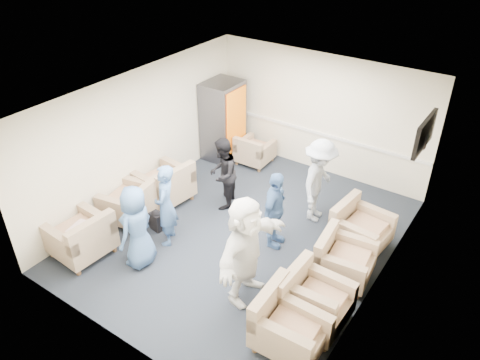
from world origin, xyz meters
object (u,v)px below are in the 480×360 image
Objects in this scene: armchair_left_far at (166,186)px; vending_machine at (223,121)px; armchair_right_far at (358,229)px; person_front_left at (137,227)px; person_mid_left at (166,205)px; armchair_right_near at (288,324)px; person_back_right at (319,181)px; armchair_right_midfar at (342,260)px; armchair_corner at (254,152)px; armchair_left_near at (83,238)px; person_mid_right at (275,210)px; armchair_right_midnear at (311,302)px; armchair_left_mid at (133,204)px; person_back_left at (223,174)px; person_front_right at (246,250)px.

vending_machine is at bearing -168.66° from armchair_left_far.
armchair_right_far is (3.78, 0.89, -0.02)m from armchair_left_far.
person_front_left is 0.97× the size of person_mid_left.
armchair_right_near is 3.14m from person_back_right.
armchair_left_far is 3.08m from person_back_right.
armchair_right_midfar is 1.22× the size of armchair_corner.
armchair_right_far is at bearing 123.91° from person_front_left.
armchair_left_near is 0.67× the size of person_mid_right.
armchair_right_midnear is at bearing 80.23° from armchair_left_far.
armchair_left_mid is 3.13m from vending_machine.
armchair_left_near is 0.53× the size of vending_machine.
person_back_left is 1.89m from person_back_right.
person_front_right reaches higher than person_back_left.
person_mid_right is at bearing 128.61° from armchair_corner.
person_mid_right reaches higher than armchair_left_far.
person_front_left is at bearing -26.62° from person_back_left.
armchair_right_midnear reaches higher than armchair_right_midfar.
vending_machine is 1.10× the size of person_back_right.
armchair_left_far reaches higher than armchair_right_near.
armchair_right_far is at bearing -26.64° from person_front_right.
person_front_right reaches higher than person_front_left.
person_mid_right is (2.70, -2.17, -0.19)m from vending_machine.
armchair_right_far reaches higher than armchair_right_midfar.
person_mid_left is 2.89m from person_back_right.
armchair_right_near is 1.68m from armchair_right_midfar.
armchair_right_midnear is at bearing -163.07° from person_back_right.
person_mid_right reaches higher than armchair_right_near.
person_back_left is at bearing 103.36° from person_back_right.
armchair_left_far is at bearing 163.29° from armchair_left_mid.
vending_machine reaches higher than person_mid_right.
person_front_right reaches higher than armchair_right_near.
armchair_corner is at bearing 44.41° from armchair_right_midnear.
vending_machine reaches higher than person_front_right.
person_mid_left reaches higher than armchair_left_near.
armchair_corner is 0.51× the size of person_front_left.
person_mid_right is (-1.26, -0.83, 0.39)m from armchair_right_far.
armchair_right_midnear is 1.87m from person_mid_right.
person_mid_left reaches higher than armchair_right_far.
person_mid_right is (2.52, 0.06, 0.37)m from armchair_left_far.
armchair_right_near is 0.65× the size of person_mid_right.
armchair_left_mid is 0.85m from armchair_left_far.
armchair_right_far is at bearing 110.06° from armchair_left_far.
person_front_left is (0.98, -0.81, 0.40)m from armchair_left_mid.
armchair_right_near reaches higher than armchair_right_midfar.
armchair_right_midfar is 2.92m from person_back_left.
armchair_right_far reaches higher than armchair_corner.
armchair_left_near is 0.94× the size of armchair_left_mid.
person_front_left reaches higher than person_back_left.
person_back_right reaches higher than armchair_right_midnear.
armchair_right_far is at bearing -66.27° from person_mid_right.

